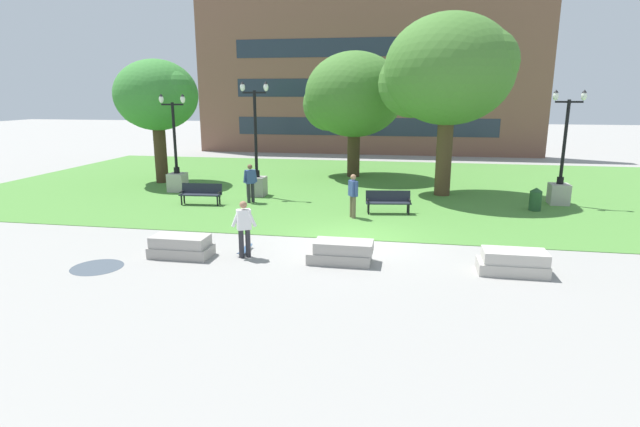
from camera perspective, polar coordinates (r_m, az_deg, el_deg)
name	(u,v)px	position (r m, az deg, el deg)	size (l,w,h in m)	color
ground_plane	(355,240)	(16.61, 3.98, -3.05)	(140.00, 140.00, 0.00)	gray
grass_lawn	(376,186)	(26.32, 6.37, 3.11)	(40.00, 20.00, 0.02)	#4C8438
concrete_block_center	(181,247)	(15.42, -15.61, -3.66)	(1.80, 0.90, 0.64)	#9E9991
concrete_block_left	(341,252)	(14.34, 2.46, -4.44)	(1.85, 0.90, 0.64)	#9E9991
concrete_block_right	(513,262)	(14.46, 21.21, -5.23)	(1.80, 0.90, 0.64)	#B2ADA3
person_skateboarder	(244,226)	(14.76, -8.68, -1.41)	(0.76, 0.41, 1.71)	#28282D
skateboard	(245,250)	(15.45, -8.59, -4.12)	(0.27, 1.03, 0.14)	#2D4C75
puddle	(97,267)	(15.36, -24.12, -5.62)	(1.42, 1.42, 0.01)	#47515B
park_bench_near_left	(388,201)	(20.30, 7.81, 1.48)	(1.86, 0.79, 0.90)	#1E232D
park_bench_near_right	(201,193)	(22.35, -13.44, 2.34)	(1.84, 0.67, 0.90)	#1E232D
lamp_post_right	(257,173)	(23.70, -7.24, 4.56)	(1.32, 0.80, 5.26)	gray
lamp_post_left	(560,182)	(24.05, 25.75, 3.29)	(1.32, 0.80, 4.88)	#ADA89E
lamp_post_center	(177,172)	(25.60, -16.04, 4.59)	(1.32, 0.80, 4.71)	#ADA89E
tree_far_right	(156,97)	(28.32, -18.28, 12.56)	(4.54, 4.33, 6.48)	#42301E
tree_far_left	(353,96)	(29.04, 3.82, 13.26)	(5.87, 5.59, 7.04)	#42301E
tree_near_left	(447,72)	(24.17, 14.32, 15.44)	(6.14, 5.84, 8.26)	#4C3823
trash_bin	(536,199)	(22.42, 23.41, 1.53)	(0.49, 0.49, 0.96)	#234C28
person_bystander_near_lawn	(353,193)	(19.31, 3.79, 2.31)	(0.43, 0.57, 1.71)	brown
person_bystander_far_lawn	(250,181)	(22.22, -7.96, 3.69)	(0.58, 0.47, 1.71)	#28282D
building_facade_distant	(365,73)	(40.53, 5.22, 15.66)	(27.42, 1.03, 12.57)	brown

